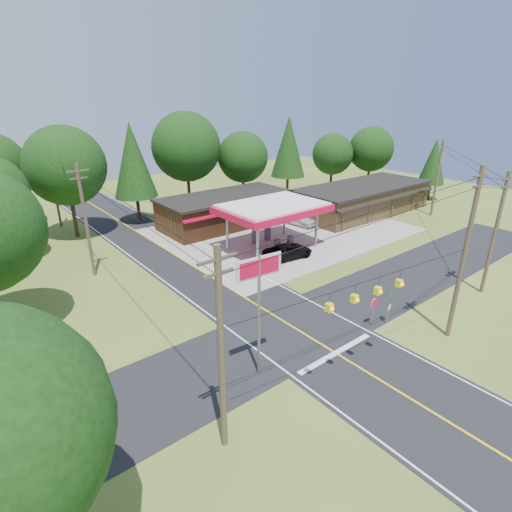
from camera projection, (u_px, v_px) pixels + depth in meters
ground at (296, 329)px, 27.89m from camera, size 120.00×120.00×0.00m
main_highway at (296, 329)px, 27.89m from camera, size 8.00×120.00×0.02m
cross_road at (296, 329)px, 27.88m from camera, size 70.00×7.00×0.02m
lane_center_yellow at (296, 329)px, 27.88m from camera, size 0.15×110.00×0.00m
gas_canopy at (273, 210)px, 40.89m from camera, size 10.60×7.40×4.88m
convenience_store at (226, 210)px, 49.58m from camera, size 16.40×7.55×3.80m
strip_building at (362, 198)px, 54.94m from camera, size 20.40×8.75×3.80m
utility_pole_near_right at (464, 254)px, 24.93m from camera, size 1.80×0.30×11.50m
utility_pole_near_left at (221, 351)px, 16.81m from camera, size 1.80×0.30×10.00m
utility_pole_far_left at (86, 220)px, 34.31m from camera, size 1.80×0.30×10.00m
utility_pole_right_b at (495, 232)px, 31.22m from camera, size 1.80×0.30×10.00m
utility_pole_far_right at (437, 177)px, 52.13m from camera, size 1.80×0.30×10.00m
utility_pole_north at (54, 189)px, 47.64m from camera, size 0.30×0.30×9.50m
overhead_beacons at (368, 282)px, 20.63m from camera, size 17.04×2.04×1.03m
treeline_backdrop at (149, 172)px, 42.90m from camera, size 70.27×51.59×13.30m
suv_car at (288, 251)px, 39.77m from camera, size 5.73×5.73×1.43m
sedan_car at (299, 219)px, 49.76m from camera, size 5.20×5.20×1.57m
big_stop_sign at (259, 287)px, 21.41m from camera, size 2.78×0.37×7.50m
octagonal_stop_sign at (374, 306)px, 27.71m from camera, size 0.77×0.09×2.18m
route_sign_post at (390, 305)px, 28.03m from camera, size 0.51×0.16×2.52m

